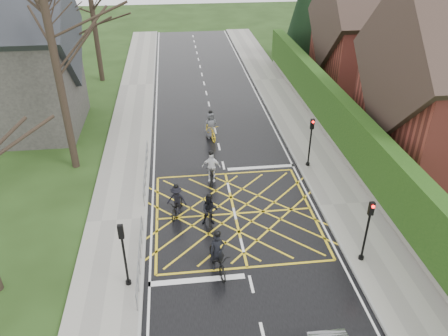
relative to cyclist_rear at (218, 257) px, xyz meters
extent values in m
plane|color=black|center=(1.31, 3.93, -0.67)|extent=(120.00, 120.00, 0.00)
cube|color=black|center=(1.31, 3.93, -0.67)|extent=(9.00, 80.00, 0.01)
cube|color=gray|center=(7.31, 3.93, -0.60)|extent=(3.00, 80.00, 0.15)
cube|color=gray|center=(-4.69, 3.93, -0.60)|extent=(3.00, 80.00, 0.15)
cube|color=slate|center=(9.06, 9.93, -0.32)|extent=(0.50, 38.00, 0.70)
cube|color=#12330E|center=(9.06, 9.93, 1.43)|extent=(0.90, 38.00, 2.80)
cube|color=maroon|center=(16.06, 21.93, 2.33)|extent=(9.00, 8.00, 6.00)
cube|color=#33251E|center=(16.06, 21.93, 5.23)|extent=(9.80, 8.80, 8.80)
cylinder|color=black|center=(12.06, 29.93, -0.07)|extent=(0.50, 0.50, 1.20)
cone|color=black|center=(12.06, 29.93, 4.33)|extent=(4.60, 4.60, 10.00)
cube|color=#2D2B28|center=(-12.19, 15.93, 2.83)|extent=(8.00, 7.00, 7.00)
cube|color=#26282D|center=(-12.19, 15.93, 6.23)|extent=(8.80, 7.80, 7.80)
cylinder|color=black|center=(-7.69, 9.93, 4.83)|extent=(0.44, 0.44, 11.00)
cylinder|color=black|center=(-8.69, 17.93, 5.33)|extent=(0.44, 0.44, 12.00)
cylinder|color=black|center=(-7.99, 25.93, 4.33)|extent=(0.44, 0.44, 10.00)
cylinder|color=slate|center=(-3.34, 0.43, 0.33)|extent=(0.05, 5.00, 0.05)
cylinder|color=slate|center=(-3.34, 0.43, -0.12)|extent=(0.04, 5.00, 0.04)
cylinder|color=slate|center=(-3.34, -2.07, -0.17)|extent=(0.04, 0.04, 1.00)
cylinder|color=slate|center=(-3.34, 2.93, -0.17)|extent=(0.04, 0.04, 1.00)
cylinder|color=slate|center=(-3.34, 7.93, 0.33)|extent=(0.05, 6.00, 0.05)
cylinder|color=slate|center=(-3.34, 7.93, -0.12)|extent=(0.04, 6.00, 0.04)
cylinder|color=slate|center=(-3.34, 4.93, -0.17)|extent=(0.04, 0.04, 1.00)
cylinder|color=slate|center=(-3.34, 10.93, -0.17)|extent=(0.04, 0.04, 1.00)
cylinder|color=black|center=(6.41, 8.13, 0.83)|extent=(0.10, 0.10, 3.00)
cylinder|color=black|center=(6.41, 8.13, -0.52)|extent=(0.24, 0.24, 0.30)
cube|color=black|center=(6.41, 8.13, 2.23)|extent=(0.22, 0.16, 0.62)
sphere|color=#FF0C0C|center=(6.41, 8.01, 2.41)|extent=(0.14, 0.14, 0.14)
cylinder|color=black|center=(6.41, -0.27, 0.83)|extent=(0.10, 0.10, 3.00)
cylinder|color=black|center=(6.41, -0.27, -0.52)|extent=(0.24, 0.24, 0.30)
cube|color=black|center=(6.41, -0.27, 2.23)|extent=(0.22, 0.16, 0.62)
sphere|color=#FF0C0C|center=(6.41, -0.39, 2.41)|extent=(0.14, 0.14, 0.14)
cylinder|color=black|center=(-3.79, -0.57, 0.83)|extent=(0.10, 0.10, 3.00)
cylinder|color=black|center=(-3.79, -0.57, -0.52)|extent=(0.24, 0.24, 0.30)
cube|color=black|center=(-3.79, -0.57, 2.23)|extent=(0.22, 0.16, 0.62)
sphere|color=#FF0C0C|center=(-3.79, -0.45, 2.41)|extent=(0.14, 0.14, 0.14)
imported|color=black|center=(0.00, -0.03, -0.11)|extent=(1.18, 2.23, 1.12)
imported|color=black|center=(0.00, 0.07, 0.28)|extent=(0.77, 0.59, 1.89)
sphere|color=black|center=(0.00, 0.07, 1.24)|extent=(0.30, 0.30, 0.30)
imported|color=black|center=(-0.04, 3.16, -0.13)|extent=(0.66, 1.83, 1.08)
imported|color=black|center=(-0.04, 3.26, 0.15)|extent=(0.85, 0.69, 1.65)
sphere|color=black|center=(-0.04, 3.26, 1.00)|extent=(0.26, 0.26, 0.26)
imported|color=black|center=(-1.63, 4.28, -0.20)|extent=(1.14, 1.90, 0.94)
imported|color=black|center=(-1.63, 4.38, 0.13)|extent=(1.17, 0.88, 1.60)
sphere|color=black|center=(-1.63, 4.38, 0.95)|extent=(0.25, 0.25, 0.25)
imported|color=black|center=(0.42, 7.19, -0.08)|extent=(0.85, 2.02, 1.18)
imported|color=white|center=(0.42, 7.29, 0.23)|extent=(1.11, 0.60, 1.80)
sphere|color=black|center=(0.42, 7.29, 1.15)|extent=(0.28, 0.28, 0.28)
imported|color=gold|center=(0.91, 12.81, -0.12)|extent=(1.12, 2.18, 1.09)
imported|color=#4E4F54|center=(0.91, 12.91, 0.26)|extent=(1.01, 0.76, 1.86)
sphere|color=black|center=(0.91, 12.91, 1.21)|extent=(0.29, 0.29, 0.29)
camera|label=1|loc=(-1.41, -14.16, 12.86)|focal=35.00mm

